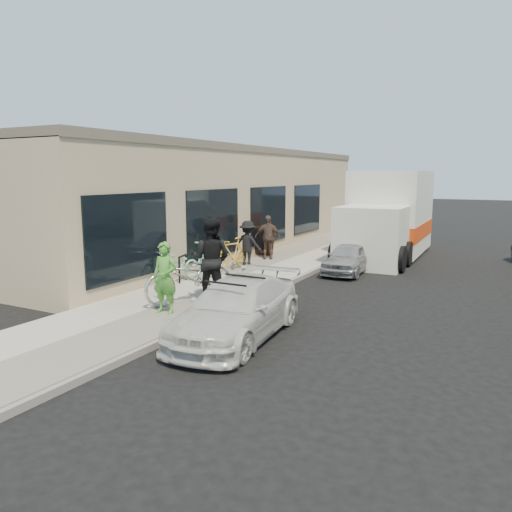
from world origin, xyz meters
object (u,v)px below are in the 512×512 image
at_px(woman_rider, 165,278).
at_px(sedan_white, 237,309).
at_px(tandem_bike, 190,276).
at_px(cruiser_bike_c, 232,254).
at_px(sandwich_board, 263,240).
at_px(bike_rack, 183,266).
at_px(sedan_silver, 348,258).
at_px(bystander_a, 248,244).
at_px(bystander_b, 268,237).
at_px(moving_truck, 388,219).
at_px(man_standing, 211,259).
at_px(cruiser_bike_a, 207,256).
at_px(cruiser_bike_b, 178,267).

bearing_deg(woman_rider, sedan_white, -16.39).
xyz_separation_m(tandem_bike, cruiser_bike_c, (-1.23, 4.03, -0.11)).
bearing_deg(sedan_white, sandwich_board, 108.77).
xyz_separation_m(sedan_white, woman_rider, (-2.03, 0.35, 0.37)).
xyz_separation_m(bike_rack, sedan_silver, (3.53, 4.18, -0.12)).
distance_m(bike_rack, bystander_a, 2.89).
bearing_deg(tandem_bike, bystander_b, 124.08).
relative_size(moving_truck, bystander_a, 4.43).
height_order(sedan_white, woman_rider, woman_rider).
xyz_separation_m(moving_truck, tandem_bike, (-2.28, -10.03, -0.70)).
bearing_deg(bike_rack, man_standing, -36.43).
bearing_deg(bystander_b, bystander_a, -105.83).
bearing_deg(bystander_b, cruiser_bike_a, -117.11).
bearing_deg(bystander_a, tandem_bike, 99.93).
bearing_deg(cruiser_bike_b, bystander_a, 85.71).
bearing_deg(moving_truck, sedan_white, -92.74).
bearing_deg(cruiser_bike_c, man_standing, -50.54).
bearing_deg(bystander_a, woman_rider, 98.41).
relative_size(sedan_white, man_standing, 2.01).
distance_m(tandem_bike, man_standing, 0.66).
relative_size(bike_rack, woman_rider, 0.49).
relative_size(sandwich_board, man_standing, 0.55).
bearing_deg(cruiser_bike_a, moving_truck, 45.02).
bearing_deg(bystander_a, man_standing, 105.44).
xyz_separation_m(tandem_bike, man_standing, (0.35, 0.40, 0.39)).
distance_m(sandwich_board, moving_truck, 4.99).
bearing_deg(cruiser_bike_b, moving_truck, 72.60).
xyz_separation_m(sandwich_board, woman_rider, (1.75, -8.11, 0.22)).
bearing_deg(tandem_bike, sedan_silver, 95.21).
xyz_separation_m(sandwich_board, man_standing, (2.04, -6.70, 0.44)).
height_order(moving_truck, cruiser_bike_c, moving_truck).
bearing_deg(man_standing, cruiser_bike_a, -65.48).
bearing_deg(sedan_white, woman_rider, 164.81).
xyz_separation_m(bike_rack, tandem_bike, (1.53, -1.78, 0.16)).
bearing_deg(cruiser_bike_a, sandwich_board, 75.95).
bearing_deg(woman_rider, cruiser_bike_b, 115.42).
relative_size(sedan_white, cruiser_bike_c, 2.37).
height_order(moving_truck, cruiser_bike_a, moving_truck).
distance_m(man_standing, cruiser_bike_b, 2.35).
distance_m(sedan_white, man_standing, 2.55).
relative_size(cruiser_bike_a, bystander_b, 1.18).
bearing_deg(cruiser_bike_c, bike_rack, -81.44).
xyz_separation_m(cruiser_bike_a, bystander_b, (0.32, 3.44, 0.23)).
relative_size(sedan_white, tandem_bike, 1.72).
xyz_separation_m(sedan_white, man_standing, (-1.74, 1.77, 0.59)).
height_order(sandwich_board, man_standing, man_standing).
relative_size(bystander_a, bystander_b, 0.97).
height_order(bike_rack, man_standing, man_standing).
bearing_deg(woman_rider, bike_rack, 113.07).
xyz_separation_m(tandem_bike, bystander_b, (-1.16, 6.43, 0.17)).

